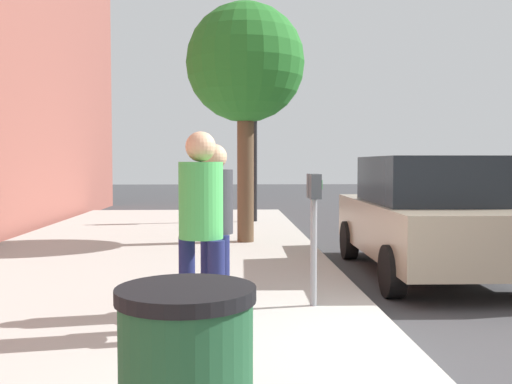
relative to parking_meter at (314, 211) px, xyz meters
The scene contains 8 objects.
ground_plane 1.97m from the parking_meter, 154.82° to the right, with size 80.00×80.00×0.00m, color #38383A.
sidewalk_slab 2.94m from the parking_meter, 121.78° to the left, with size 28.00×6.00×0.15m, color #A8A59E.
parking_meter is the anchor object (origin of this frame).
pedestrian_at_meter 1.08m from the parking_meter, 103.83° to the left, with size 0.49×0.37×1.71m.
pedestrian_bystander 1.49m from the parking_meter, 129.65° to the left, with size 0.43×0.43×1.80m.
parked_sedan_near 3.07m from the parking_meter, 41.41° to the right, with size 4.43×2.03×1.77m.
street_tree 5.57m from the parking_meter, ahead, with size 2.27×2.27×4.58m.
traffic_signal 8.94m from the parking_meter, ahead, with size 0.24×0.44×3.60m.
Camera 1 is at (-4.55, 1.56, 1.68)m, focal length 39.95 mm.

